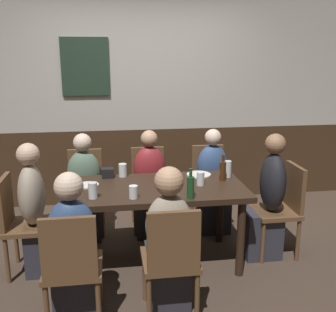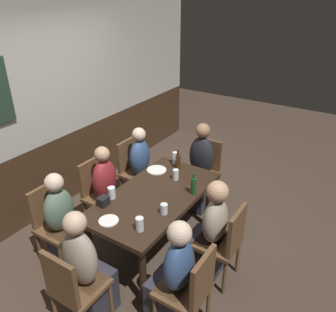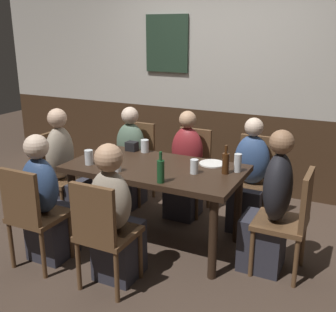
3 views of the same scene
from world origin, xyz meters
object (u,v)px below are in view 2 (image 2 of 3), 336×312
Objects in this scene: chair_left_near at (191,288)px; person_head_west at (87,274)px; person_mid_near at (210,236)px; person_left_far at (65,229)px; person_head_east at (199,173)px; chair_left_far at (54,221)px; plate_white_large at (157,170)px; dining_table at (155,201)px; beer_bottle_green at (194,186)px; pint_glass_amber at (140,225)px; person_right_far at (143,173)px; chair_head_west at (73,287)px; plate_white_small at (109,221)px; person_mid_far at (109,197)px; beer_glass_tall at (112,193)px; chair_mid_near at (225,240)px; beer_bottle_brown at (178,161)px; tumbler_water at (175,159)px; person_left_near at (174,282)px; pint_glass_pale at (164,209)px; tumbler_short at (176,175)px; chair_right_far at (134,168)px; condiment_caddy at (103,201)px.

chair_left_near is 0.89m from person_head_west.
person_left_far is at bearing 117.38° from person_mid_near.
person_head_east is at bearing 0.00° from person_head_west.
plate_white_large is (1.12, -0.55, 0.25)m from chair_left_far.
dining_table is 0.45m from beer_bottle_green.
person_mid_near is 0.78m from pint_glass_amber.
chair_head_west is at bearing -160.64° from person_right_far.
person_right_far reaches higher than plate_white_small.
person_mid_far is (0.68, -0.16, -0.03)m from chair_left_far.
plate_white_small is (0.08, -0.56, 0.29)m from person_left_far.
chair_left_far is 0.74× the size of person_head_east.
person_left_far is 0.95m from pint_glass_amber.
beer_glass_tall is 0.85m from beer_bottle_green.
beer_glass_tall is at bearing -39.79° from person_left_far.
person_left_far is (-1.72, 0.66, -0.04)m from person_head_east.
chair_head_west is at bearing 180.00° from person_head_west.
chair_mid_near is 1.20m from plate_white_large.
person_head_east reaches higher than beer_bottle_brown.
person_left_far is (0.35, 0.66, -0.03)m from person_head_west.
chair_mid_near is 0.80× the size of person_right_far.
tumbler_water reaches higher than chair_head_west.
person_head_east reaches higher than tumbler_water.
person_left_near is 0.68m from pint_glass_pale.
chair_head_west is 1.60m from tumbler_short.
person_head_west is at bearing 155.29° from pint_glass_amber.
person_left_near is at bearing -52.37° from chair_head_west.
beer_bottle_green is at bearing 54.35° from person_mid_near.
beer_glass_tall reaches higher than dining_table.
chair_left_far is 1.52m from beer_bottle_green.
person_left_far is at bearing 132.45° from beer_bottle_green.
beer_bottle_green is at bearing -47.55° from person_left_far.
dining_table is 1.42× the size of person_left_far.
pint_glass_pale is at bearing 170.96° from beer_bottle_green.
person_mid_near is (0.68, -1.32, 0.02)m from person_left_far.
chair_right_far is 0.80× the size of person_right_far.
person_left_far is 1.22m from plate_white_large.
person_head_west is 1.69m from beer_bottle_brown.
condiment_caddy is (-0.43, 0.98, 0.31)m from person_mid_near.
chair_head_west reaches higher than tumbler_short.
chair_left_near is at bearing -135.65° from plate_white_large.
plate_white_large is at bearing -26.28° from chair_left_far.
beer_bottle_green is (0.46, -0.07, 0.05)m from pint_glass_pale.
person_right_far reaches higher than plate_white_large.
pint_glass_amber is at bearing 171.32° from beer_bottle_green.
chair_left_near is 7.19× the size of tumbler_short.
chair_left_far is at bearing 114.73° from person_mid_near.
person_mid_near is at bearing -28.99° from chair_head_west.
chair_mid_near is 6.63× the size of pint_glass_amber.
chair_right_far is 1.78m from chair_mid_near.
plate_white_small is (-0.38, 0.37, -0.04)m from pint_glass_pale.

